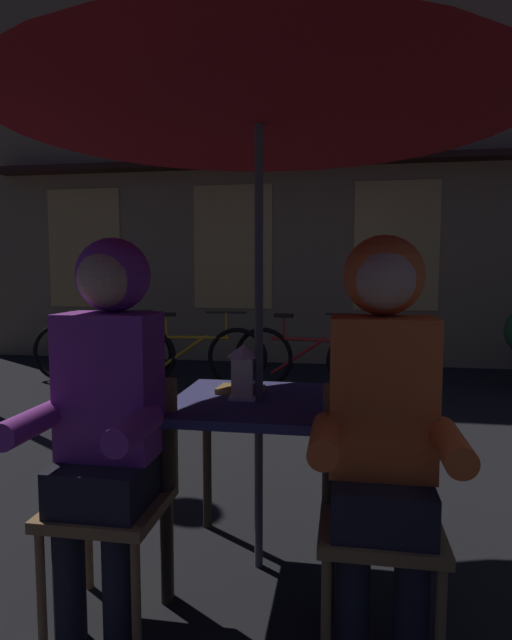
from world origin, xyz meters
TOP-DOWN VIEW (x-y plane):
  - ground_plane at (0.00, 0.00)m, footprint 60.00×60.00m
  - cafe_table at (0.00, 0.00)m, footprint 0.72×0.72m
  - patio_umbrella at (0.00, 0.00)m, footprint 2.10×2.10m
  - lantern at (-0.06, 0.00)m, footprint 0.11×0.11m
  - chair_left at (-0.48, -0.37)m, footprint 0.40×0.40m
  - chair_right at (0.48, -0.37)m, footprint 0.40×0.40m
  - person_left_hooded at (-0.48, -0.43)m, footprint 0.45×0.56m
  - person_right_hooded at (0.48, -0.43)m, footprint 0.45×0.56m
  - shopfront_building at (-0.09, 5.40)m, footprint 10.00×0.93m
  - bicycle_nearest at (-2.39, 3.49)m, footprint 1.68×0.12m
  - bicycle_second at (-1.31, 3.45)m, footprint 1.68×0.13m
  - bicycle_third at (-0.01, 3.47)m, footprint 1.67×0.24m
  - book at (-0.10, 0.11)m, footprint 0.21×0.15m

SIDE VIEW (x-z plane):
  - ground_plane at x=0.00m, z-range 0.00..0.00m
  - bicycle_nearest at x=-2.39m, z-range -0.07..0.77m
  - bicycle_second at x=-1.31m, z-range -0.07..0.77m
  - bicycle_third at x=-0.01m, z-range -0.07..0.77m
  - chair_left at x=-0.48m, z-range 0.05..0.92m
  - chair_right at x=0.48m, z-range 0.05..0.92m
  - cafe_table at x=0.00m, z-range 0.27..1.01m
  - book at x=-0.10m, z-range 0.74..0.76m
  - person_left_hooded at x=-0.48m, z-range 0.15..1.55m
  - person_right_hooded at x=0.48m, z-range 0.15..1.55m
  - lantern at x=-0.06m, z-range 0.75..0.98m
  - patio_umbrella at x=0.00m, z-range 0.90..3.21m
  - shopfront_building at x=-0.09m, z-range -0.01..6.19m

